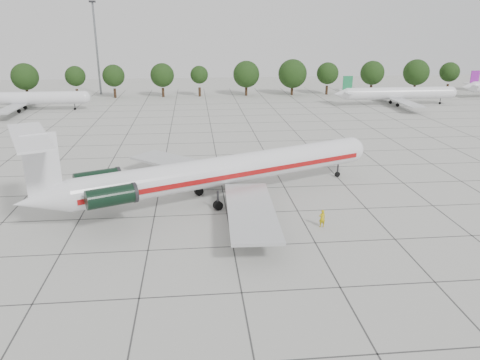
% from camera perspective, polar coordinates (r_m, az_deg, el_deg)
% --- Properties ---
extents(ground, '(260.00, 260.00, 0.00)m').
position_cam_1_polar(ground, '(52.16, -1.60, -4.14)').
color(ground, '#AEAEA7').
rests_on(ground, ground).
extents(apron_joints, '(170.00, 170.00, 0.02)m').
position_cam_1_polar(apron_joints, '(66.19, -2.54, 0.94)').
color(apron_joints, '#383838').
rests_on(apron_joints, ground).
extents(main_airliner, '(42.23, 31.80, 10.30)m').
position_cam_1_polar(main_airliner, '(54.59, -3.38, 0.98)').
color(main_airliner, silver).
rests_on(main_airliner, ground).
extents(ground_crew, '(0.74, 0.54, 1.89)m').
position_cam_1_polar(ground_crew, '(49.37, 9.98, -4.62)').
color(ground_crew, '#BDA50B').
rests_on(ground_crew, ground).
extents(bg_airliner_b, '(28.24, 27.20, 7.40)m').
position_cam_1_polar(bg_airliner_b, '(122.60, -24.83, 9.00)').
color(bg_airliner_b, silver).
rests_on(bg_airliner_b, ground).
extents(bg_airliner_d, '(28.24, 27.20, 7.40)m').
position_cam_1_polar(bg_airliner_d, '(125.92, 18.71, 9.96)').
color(bg_airliner_d, silver).
rests_on(bg_airliner_d, ground).
extents(tree_line, '(249.86, 8.44, 10.22)m').
position_cam_1_polar(tree_line, '(133.92, -9.46, 12.49)').
color(tree_line, '#332114').
rests_on(tree_line, ground).
extents(floodlight_mast, '(1.60, 1.60, 25.45)m').
position_cam_1_polar(floodlight_mast, '(142.53, -17.12, 15.67)').
color(floodlight_mast, slate).
rests_on(floodlight_mast, ground).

